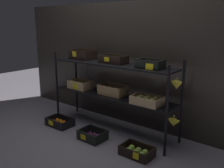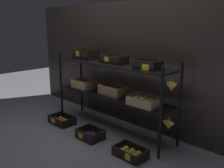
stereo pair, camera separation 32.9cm
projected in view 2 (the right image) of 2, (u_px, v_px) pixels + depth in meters
name	position (u px, v px, depth m)	size (l,w,h in m)	color
ground_plane	(112.00, 129.00, 3.44)	(10.00, 10.00, 0.00)	slate
storefront_wall	(132.00, 65.00, 3.52)	(4.20, 0.12, 1.73)	#2D2823
display_rack	(112.00, 79.00, 3.28)	(1.93, 0.43, 1.06)	black
crate_ground_tangerine	(62.00, 121.00, 3.63)	(0.38, 0.25, 0.11)	black
crate_ground_plum	(90.00, 135.00, 3.16)	(0.32, 0.26, 0.12)	black
crate_ground_apple_green	(130.00, 153.00, 2.72)	(0.36, 0.24, 0.11)	black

